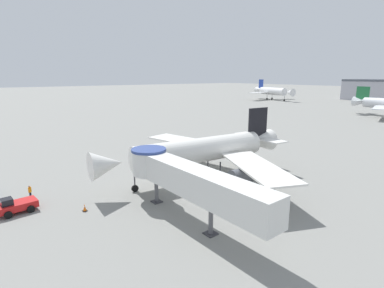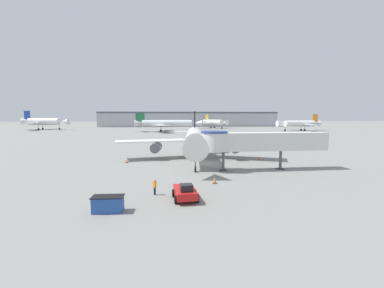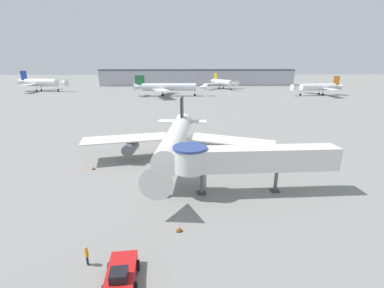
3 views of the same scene
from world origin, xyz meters
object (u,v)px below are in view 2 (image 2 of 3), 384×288
(pushback_tug_red, at_px, (185,192))
(service_container_blue, at_px, (108,204))
(background_jet_blue_tail, at_px, (43,122))
(background_jet_orange_tail, at_px, (300,123))
(traffic_cone_port_wing, at_px, (127,161))
(traffic_cone_starboard_wing, at_px, (259,158))
(background_jet_green_tail, at_px, (165,123))
(main_airplane, at_px, (195,139))
(background_jet_gold_tail, at_px, (214,122))
(traffic_cone_near_nose, at_px, (215,180))
(ground_crew_marshaller, at_px, (155,186))
(jet_bridge, at_px, (256,141))

(pushback_tug_red, distance_m, service_container_blue, 7.53)
(background_jet_blue_tail, xyz_separation_m, background_jet_orange_tail, (156.68, -28.57, -0.91))
(service_container_blue, relative_size, traffic_cone_port_wing, 3.54)
(traffic_cone_starboard_wing, bearing_deg, background_jet_green_tail, 100.70)
(main_airplane, relative_size, background_jet_orange_tail, 1.12)
(main_airplane, distance_m, background_jet_orange_tail, 120.06)
(traffic_cone_starboard_wing, xyz_separation_m, background_jet_gold_tail, (16.49, 134.41, 4.08))
(background_jet_blue_tail, xyz_separation_m, background_jet_gold_tail, (112.33, 9.81, -0.86))
(traffic_cone_near_nose, bearing_deg, main_airplane, 91.75)
(traffic_cone_port_wing, bearing_deg, service_container_blue, -85.30)
(pushback_tug_red, bearing_deg, ground_crew_marshaller, 143.81)
(jet_bridge, relative_size, background_jet_green_tail, 0.54)
(pushback_tug_red, bearing_deg, background_jet_gold_tail, 73.97)
(service_container_blue, bearing_deg, pushback_tug_red, 20.34)
(pushback_tug_red, bearing_deg, jet_bridge, 43.93)
(ground_crew_marshaller, bearing_deg, service_container_blue, -84.12)
(traffic_cone_near_nose, bearing_deg, jet_bridge, 43.77)
(traffic_cone_port_wing, bearing_deg, background_jet_gold_tail, 72.83)
(pushback_tug_red, height_order, traffic_cone_near_nose, pushback_tug_red)
(jet_bridge, distance_m, ground_crew_marshaller, 19.61)
(main_airplane, xyz_separation_m, pushback_tug_red, (-3.68, -23.60, -3.25))
(background_jet_gold_tail, bearing_deg, traffic_cone_starboard_wing, -122.40)
(traffic_cone_starboard_wing, xyz_separation_m, traffic_cone_near_nose, (-11.93, -16.64, 0.08))
(background_jet_gold_tail, bearing_deg, pushback_tug_red, -127.14)
(pushback_tug_red, height_order, background_jet_orange_tail, background_jet_orange_tail)
(traffic_cone_near_nose, bearing_deg, background_jet_blue_tail, 120.71)
(traffic_cone_starboard_wing, bearing_deg, pushback_tug_red, -125.48)
(traffic_cone_port_wing, xyz_separation_m, background_jet_blue_tail, (-70.60, 125.23, 4.88))
(traffic_cone_port_wing, xyz_separation_m, background_jet_orange_tail, (86.07, 96.66, 3.97))
(traffic_cone_starboard_wing, height_order, ground_crew_marshaller, ground_crew_marshaller)
(background_jet_gold_tail, bearing_deg, main_airplane, -127.65)
(pushback_tug_red, bearing_deg, main_airplane, 76.84)
(background_jet_orange_tail, bearing_deg, background_jet_green_tail, -98.81)
(traffic_cone_port_wing, height_order, background_jet_green_tail, background_jet_green_tail)
(background_jet_green_tail, bearing_deg, traffic_cone_near_nose, -175.35)
(service_container_blue, xyz_separation_m, background_jet_gold_tail, (39.70, 159.68, 3.67))
(jet_bridge, distance_m, pushback_tug_red, 18.68)
(background_jet_gold_tail, bearing_deg, traffic_cone_port_wing, -132.58)
(pushback_tug_red, xyz_separation_m, background_jet_green_tail, (-2.09, 119.18, 3.77))
(jet_bridge, xyz_separation_m, background_jet_green_tail, (-14.29, 105.53, 0.05))
(traffic_cone_starboard_wing, distance_m, background_jet_blue_tail, 157.27)
(pushback_tug_red, relative_size, background_jet_orange_tail, 0.14)
(traffic_cone_starboard_wing, height_order, background_jet_blue_tail, background_jet_blue_tail)
(traffic_cone_port_wing, bearing_deg, background_jet_green_tail, 85.88)
(main_airplane, distance_m, jet_bridge, 13.10)
(jet_bridge, xyz_separation_m, background_jet_gold_tail, (20.44, 143.41, -0.14))
(traffic_cone_port_wing, xyz_separation_m, background_jet_gold_tail, (41.73, 135.04, 4.01))
(pushback_tug_red, bearing_deg, background_jet_green_tail, 86.71)
(ground_crew_marshaller, height_order, background_jet_green_tail, background_jet_green_tail)
(service_container_blue, height_order, background_jet_gold_tail, background_jet_gold_tail)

